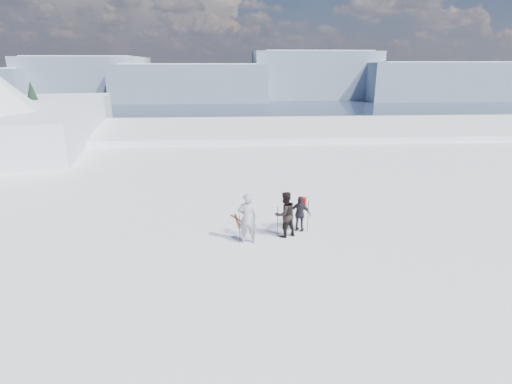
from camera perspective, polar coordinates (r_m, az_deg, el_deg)
The scene contains 8 objects.
lake_basin at distance 44.17m, azimuth -0.16°, elevation 0.40°, with size 820.00×820.00×71.62m.
far_mountain_range at distance 468.22m, azimuth -0.18°, elevation 15.89°, with size 770.00×110.00×53.00m.
skier_grey at distance 15.25m, azimuth -1.24°, elevation -3.75°, with size 0.73×0.48×1.99m, color #9EA5AD.
skier_dark at distance 15.84m, azimuth 4.14°, elevation -3.21°, with size 0.91×0.71×1.86m, color black.
skier_pack at distance 16.45m, azimuth 6.33°, elevation -3.13°, with size 0.88×0.37×1.51m, color black.
backpack at distance 16.36m, azimuth 6.67°, elevation 0.40°, with size 0.32×0.18×0.47m, color red.
ski_poles at distance 15.87m, azimuth 3.25°, elevation -4.30°, with size 2.85×1.01×1.35m.
skis_loose at distance 17.65m, azimuth -2.46°, elevation -4.14°, with size 0.90×1.70×0.03m.
Camera 1 is at (-2.94, -12.10, 6.54)m, focal length 28.00 mm.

